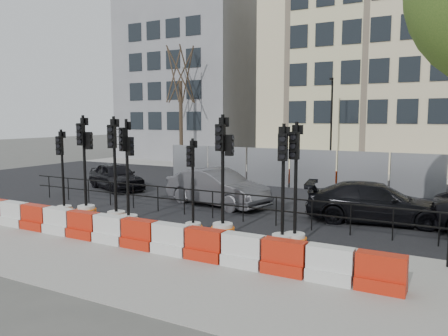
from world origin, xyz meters
The scene contains 22 objects.
ground centered at (0.00, 0.00, 0.00)m, with size 120.00×120.00×0.00m, color #51514C.
sidewalk_near centered at (0.00, -3.00, 0.01)m, with size 40.00×6.00×0.02m, color gray.
road centered at (0.00, 7.00, 0.01)m, with size 40.00×14.00×0.03m, color black.
sidewalk_far centered at (0.00, 16.00, 0.01)m, with size 40.00×4.00×0.02m, color gray.
building_grey centered at (-14.00, 21.99, 7.00)m, with size 11.00×9.06×14.00m.
building_cream centered at (2.00, 21.99, 9.00)m, with size 15.00×10.06×18.00m.
kerb_railing centered at (0.00, 1.20, 0.69)m, with size 18.00×0.04×1.00m.
heras_fencing centered at (0.57, 9.86, 0.65)m, with size 14.33×1.72×2.00m.
lamp_post_far centered at (0.50, 14.98, 3.22)m, with size 0.12×0.56×6.00m.
tree_bare_far centered at (-11.00, 15.50, 6.65)m, with size 2.00×2.00×9.00m.
barrier_row centered at (0.00, -2.80, 0.37)m, with size 13.60×0.50×0.80m.
traffic_signal_a centered at (-4.95, -1.03, 0.65)m, with size 0.62×0.62×3.15m.
traffic_signal_b centered at (-4.06, -0.82, 0.87)m, with size 0.72×0.72×3.65m.
traffic_signal_c centered at (-2.45, -1.04, 0.75)m, with size 0.71×0.71×3.61m.
traffic_signal_d centered at (-1.73, -1.26, 0.84)m, with size 0.69×0.69×3.52m.
traffic_signal_e centered at (0.50, -0.88, 0.61)m, with size 0.58×0.58×2.95m.
traffic_signal_f centered at (1.51, -0.81, 0.87)m, with size 0.72×0.72×3.66m.
traffic_signal_g centered at (3.73, -0.79, 0.71)m, with size 0.68×0.68×3.45m.
traffic_signal_h centered at (3.47, -1.04, 0.70)m, with size 0.67×0.67×3.41m.
car_a centered at (-7.38, 4.38, 0.67)m, with size 4.26×3.06×1.35m, color black.
car_b centered at (-1.01, 3.31, 0.75)m, with size 4.78×2.57×1.49m, color #46464B.
car_c centered at (5.17, 3.37, 0.69)m, with size 4.99×2.75×1.37m, color black.
Camera 1 is at (7.59, -11.92, 3.55)m, focal length 35.00 mm.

